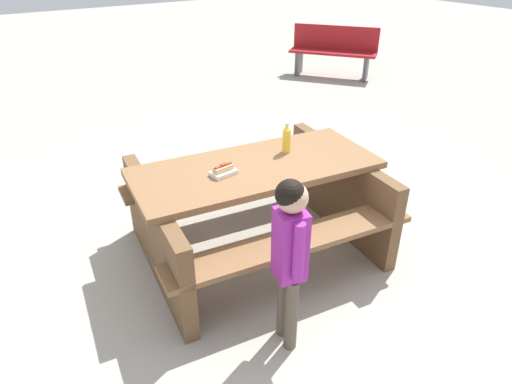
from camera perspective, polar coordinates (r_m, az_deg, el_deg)
The scene contains 6 objects.
ground_plane at distance 3.69m, azimuth 0.00°, elevation -7.11°, with size 30.00×30.00×0.00m, color #ADA599.
picnic_table at distance 3.45m, azimuth 0.00°, elevation -1.16°, with size 1.96×1.61×0.75m.
soda_bottle at distance 3.48m, azimuth 3.86°, elevation 6.72°, with size 0.06×0.06×0.24m.
hotdog_tray at distance 3.16m, azimuth -4.16°, elevation 2.73°, with size 0.19×0.13×0.08m.
child_in_coat at distance 2.51m, azimuth 4.28°, elevation -6.71°, with size 0.19×0.27×1.13m.
park_bench_near at distance 8.47m, azimuth 9.73°, elevation 17.15°, with size 1.23×1.43×0.85m.
Camera 1 is at (1.63, 2.48, 2.20)m, focal length 31.80 mm.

